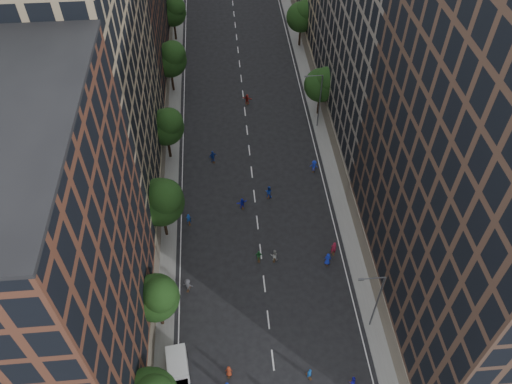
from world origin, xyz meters
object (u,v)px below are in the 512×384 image
streetlamp_near (376,299)px  cargo_van (178,370)px  skater_2 (352,381)px  streetlamp_far (319,98)px  skater_1 (309,373)px

streetlamp_near → cargo_van: (-19.68, -3.75, -3.94)m
streetlamp_near → skater_2: size_ratio=5.99×
streetlamp_far → skater_1: streetlamp_far is taller
streetlamp_far → streetlamp_near: bearing=-90.0°
streetlamp_near → streetlamp_far: size_ratio=1.00×
skater_1 → streetlamp_near: bearing=-169.6°
skater_1 → skater_2: 4.14m
streetlamp_far → skater_1: (-7.04, -37.99, -4.41)m
cargo_van → skater_1: size_ratio=3.01×
cargo_van → skater_1: (12.64, -1.24, -0.47)m
streetlamp_near → cargo_van: bearing=-169.2°
skater_2 → skater_1: bearing=-23.5°
streetlamp_near → streetlamp_far: bearing=90.0°
skater_2 → streetlamp_near: bearing=-124.1°
streetlamp_far → cargo_van: size_ratio=1.98×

